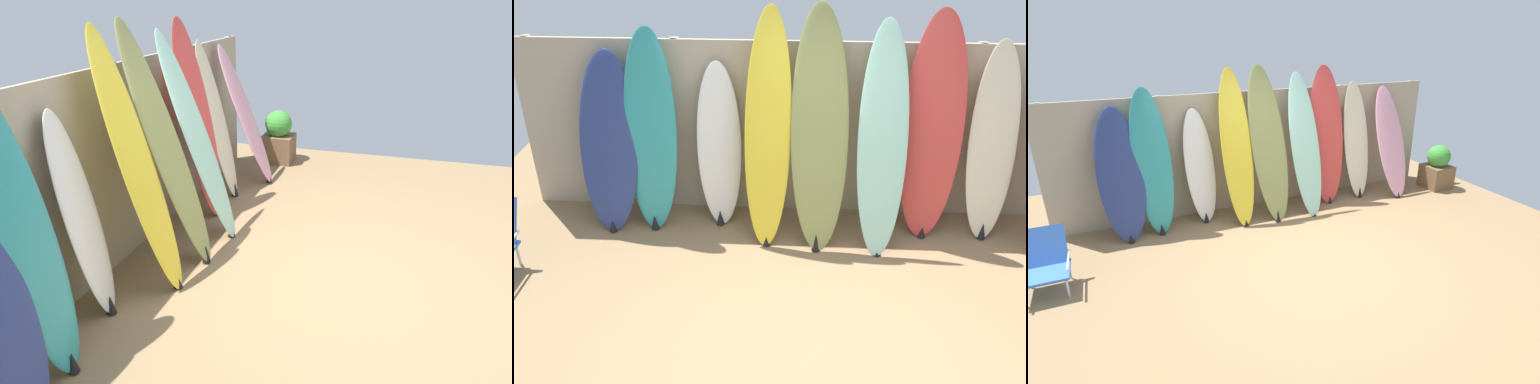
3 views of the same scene
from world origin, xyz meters
TOP-DOWN VIEW (x-y plane):
  - ground at (0.00, 0.00)m, footprint 7.68×7.68m
  - fence_back at (-0.00, 2.01)m, footprint 6.08×0.11m
  - surfboard_teal_1 at (-1.66, 1.68)m, footprint 0.53×0.50m
  - surfboard_white_2 at (-1.01, 1.76)m, footprint 0.48×0.42m
  - surfboard_yellow_3 at (-0.52, 1.55)m, footprint 0.46×0.69m
  - surfboard_olive_4 at (-0.04, 1.53)m, footprint 0.58×0.82m
  - surfboard_seafoam_5 at (0.53, 1.49)m, footprint 0.47×0.81m
  - surfboard_red_6 at (1.01, 1.69)m, footprint 0.61×0.52m
  - surfboard_cream_7 at (1.59, 1.70)m, footprint 0.46×0.52m
  - surfboard_pink_8 at (2.17, 1.54)m, footprint 0.54×0.77m
  - planter_box at (3.11, 1.35)m, footprint 0.44×0.45m

SIDE VIEW (x-z plane):
  - ground at x=0.00m, z-range 0.00..0.00m
  - planter_box at x=3.11m, z-range -0.02..0.74m
  - surfboard_white_2 at x=-1.01m, z-range -0.02..1.62m
  - surfboard_pink_8 at x=2.17m, z-range -0.01..1.77m
  - fence_back at x=0.00m, z-range 0.00..1.80m
  - surfboard_cream_7 at x=1.59m, z-range -0.02..1.86m
  - surfboard_teal_1 at x=-1.66m, z-range -0.01..1.95m
  - surfboard_seafoam_5 at x=0.53m, z-range -0.01..2.05m
  - surfboard_red_6 at x=1.01m, z-range -0.01..2.14m
  - surfboard_yellow_3 at x=-0.52m, z-range -0.01..2.15m
  - surfboard_olive_4 at x=-0.04m, z-range -0.01..2.19m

